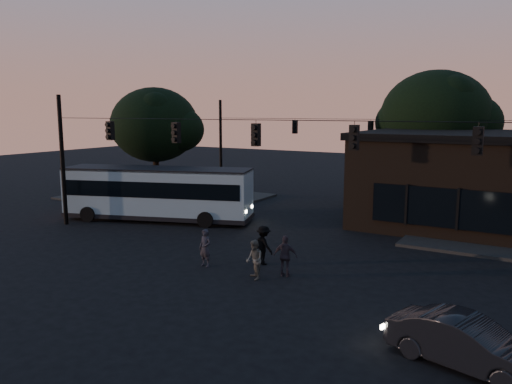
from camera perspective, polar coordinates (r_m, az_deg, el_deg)
The scene contains 13 objects.
ground at distance 19.82m, azimuth -6.01°, elevation -10.21°, with size 120.00×120.00×0.00m, color black.
sidewalk_far_left at distance 38.95m, azimuth -10.24°, elevation -0.52°, with size 14.00×10.00×0.15m, color black.
building at distance 31.23m, azimuth 26.34°, elevation 1.15°, with size 15.40×10.41×5.40m.
tree_behind at distance 37.64m, azimuth 19.82°, elevation 8.11°, with size 7.60×7.60×9.43m.
tree_left at distance 37.67m, azimuth -11.49°, elevation 7.52°, with size 6.40×6.40×8.30m.
signal_rig_near at distance 22.13m, azimuth 0.00°, elevation 3.70°, with size 26.24×0.30×7.50m.
signal_rig_far at distance 36.78m, azimuth 12.90°, elevation 5.31°, with size 26.24×0.30×7.50m.
bus at distance 30.69m, azimuth -11.19°, elevation 0.11°, with size 11.65×6.21×3.21m.
car at distance 14.51m, azimuth 22.95°, elevation -15.60°, with size 1.41×4.05×1.33m, color black.
pedestrian_a at distance 21.52m, azimuth -5.83°, elevation -6.37°, with size 0.59×0.39×1.62m, color black.
pedestrian_b at distance 19.83m, azimuth -0.19°, elevation -7.76°, with size 0.76×0.60×1.57m, color #474741.
pedestrian_c at distance 20.17m, azimuth 3.39°, elevation -7.31°, with size 0.99×0.41×1.69m, color #29222A.
pedestrian_d at distance 21.68m, azimuth 0.87°, elevation -6.09°, with size 1.10×0.63×1.71m, color black.
Camera 1 is at (11.25, -14.93, 6.59)m, focal length 35.00 mm.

